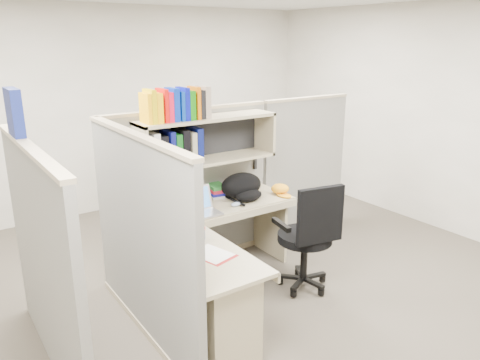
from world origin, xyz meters
TOP-DOWN VIEW (x-y plane):
  - ground at (0.00, 0.00)m, footprint 6.00×6.00m
  - room_shell at (0.00, 0.00)m, footprint 6.00×6.00m
  - cubicle at (-0.37, 0.45)m, footprint 3.79×1.84m
  - desk at (-0.41, -0.29)m, footprint 1.74×1.75m
  - laptop at (-0.17, 0.38)m, footprint 0.34×0.34m
  - backpack at (0.41, 0.52)m, footprint 0.51×0.45m
  - orange_cap at (0.82, 0.46)m, footprint 0.23×0.25m
  - snack_canister at (-0.44, -0.07)m, footprint 0.10×0.10m
  - tissue_box at (-0.82, -0.48)m, footprint 0.14×0.14m
  - mouse at (0.22, 0.40)m, footprint 0.11×0.09m
  - paper_cup at (0.01, 0.68)m, footprint 0.09×0.09m
  - book_stack at (0.24, 0.77)m, footprint 0.21×0.26m
  - loose_paper at (-0.50, -0.36)m, footprint 0.28×0.33m
  - task_chair at (0.60, -0.21)m, footprint 0.59×0.55m

SIDE VIEW (x-z plane):
  - ground at x=0.00m, z-range 0.00..0.00m
  - task_chair at x=0.60m, z-range -0.16..0.91m
  - desk at x=-0.41m, z-range 0.07..0.80m
  - loose_paper at x=-0.50m, z-range 0.73..0.73m
  - mouse at x=0.22m, z-range 0.73..0.77m
  - snack_canister at x=-0.44m, z-range 0.73..0.83m
  - orange_cap at x=0.82m, z-range 0.73..0.83m
  - paper_cup at x=0.01m, z-range 0.73..0.83m
  - book_stack at x=0.24m, z-range 0.73..0.85m
  - tissue_box at x=-0.82m, z-range 0.73..0.93m
  - laptop at x=-0.17m, z-range 0.73..0.98m
  - backpack at x=0.41m, z-range 0.73..0.99m
  - cubicle at x=-0.37m, z-range -0.07..1.88m
  - room_shell at x=0.00m, z-range -1.38..4.62m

